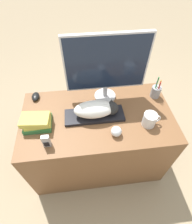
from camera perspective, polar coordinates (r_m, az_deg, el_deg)
The scene contains 11 objects.
ground_plane at distance 1.84m, azimuth 1.64°, elevation -23.41°, with size 12.00×12.00×0.00m, color #998466.
desk at distance 1.65m, azimuth 0.34°, elevation -8.96°, with size 1.19×0.65×0.70m.
keyboard at distance 1.35m, azimuth -0.52°, elevation -1.10°, with size 0.45×0.16×0.02m.
cat at distance 1.30m, azimuth 0.48°, elevation 0.99°, with size 0.33×0.15×0.12m.
monitor at distance 1.30m, azimuth 3.50°, elevation 14.94°, with size 0.61×0.18×0.55m.
computer_mouse at distance 1.56m, azimuth -19.14°, elevation 4.79°, with size 0.06×0.10×0.04m.
coffee_mug at distance 1.33m, azimuth 17.16°, elevation -2.39°, with size 0.13×0.10×0.11m.
pen_cup at distance 1.56m, azimuth 18.94°, elevation 6.39°, with size 0.08×0.08×0.21m.
baseball at distance 1.23m, azimuth 6.64°, elevation -6.30°, with size 0.08×0.08×0.08m.
phone at distance 1.21m, azimuth -15.94°, elevation -9.16°, with size 0.05×0.03×0.11m.
book_stack at distance 1.34m, azimuth -18.75°, elevation -3.03°, with size 0.21×0.16×0.10m.
Camera 1 is at (-0.11, -0.53, 1.75)m, focal length 28.00 mm.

